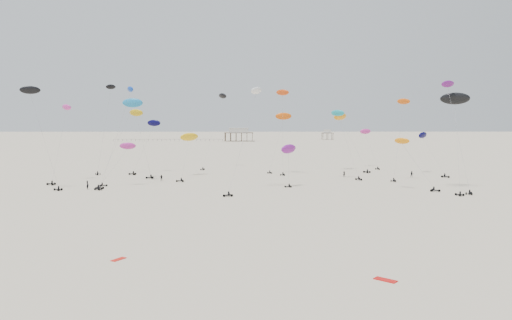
{
  "coord_description": "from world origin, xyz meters",
  "views": [
    {
      "loc": [
        -1.08,
        -17.23,
        15.43
      ],
      "look_at": [
        0.0,
        88.0,
        7.0
      ],
      "focal_mm": 35.0,
      "sensor_mm": 36.0,
      "label": 1
    }
  ],
  "objects_px": {
    "rig_0": "(282,124)",
    "rig_4": "(368,140)",
    "spectator_0": "(88,189)",
    "rig_9": "(120,156)",
    "pavilion_small": "(327,135)",
    "pavilion_main": "(239,135)"
  },
  "relations": [
    {
      "from": "spectator_0",
      "to": "pavilion_main",
      "type": "bearing_deg",
      "value": -52.67
    },
    {
      "from": "pavilion_small",
      "to": "rig_0",
      "type": "relative_size",
      "value": 0.51
    },
    {
      "from": "pavilion_small",
      "to": "rig_0",
      "type": "distance_m",
      "value": 257.84
    },
    {
      "from": "spectator_0",
      "to": "rig_4",
      "type": "bearing_deg",
      "value": -101.84
    },
    {
      "from": "rig_4",
      "to": "rig_9",
      "type": "height_order",
      "value": "rig_4"
    },
    {
      "from": "pavilion_main",
      "to": "rig_0",
      "type": "xyz_separation_m",
      "value": [
        17.87,
        -222.28,
        10.23
      ]
    },
    {
      "from": "rig_0",
      "to": "rig_9",
      "type": "relative_size",
      "value": 1.44
    },
    {
      "from": "rig_9",
      "to": "spectator_0",
      "type": "distance_m",
      "value": 10.43
    },
    {
      "from": "rig_4",
      "to": "pavilion_main",
      "type": "bearing_deg",
      "value": -91.31
    },
    {
      "from": "pavilion_small",
      "to": "rig_0",
      "type": "xyz_separation_m",
      "value": [
        -52.13,
        -252.28,
        10.97
      ]
    },
    {
      "from": "pavilion_main",
      "to": "spectator_0",
      "type": "distance_m",
      "value": 257.78
    },
    {
      "from": "rig_0",
      "to": "rig_4",
      "type": "distance_m",
      "value": 34.97
    },
    {
      "from": "rig_9",
      "to": "spectator_0",
      "type": "height_order",
      "value": "rig_9"
    },
    {
      "from": "rig_0",
      "to": "spectator_0",
      "type": "xyz_separation_m",
      "value": [
        -45.52,
        -33.98,
        -14.45
      ]
    },
    {
      "from": "rig_0",
      "to": "rig_4",
      "type": "height_order",
      "value": "rig_0"
    },
    {
      "from": "pavilion_main",
      "to": "pavilion_small",
      "type": "xyz_separation_m",
      "value": [
        70.0,
        30.0,
        -0.74
      ]
    },
    {
      "from": "pavilion_small",
      "to": "rig_4",
      "type": "relative_size",
      "value": 0.59
    },
    {
      "from": "pavilion_small",
      "to": "spectator_0",
      "type": "bearing_deg",
      "value": -108.84
    },
    {
      "from": "rig_9",
      "to": "pavilion_main",
      "type": "bearing_deg",
      "value": 6.46
    },
    {
      "from": "pavilion_small",
      "to": "rig_0",
      "type": "bearing_deg",
      "value": -101.67
    },
    {
      "from": "rig_0",
      "to": "spectator_0",
      "type": "relative_size",
      "value": 7.68
    },
    {
      "from": "rig_9",
      "to": "rig_0",
      "type": "bearing_deg",
      "value": -41.66
    }
  ]
}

